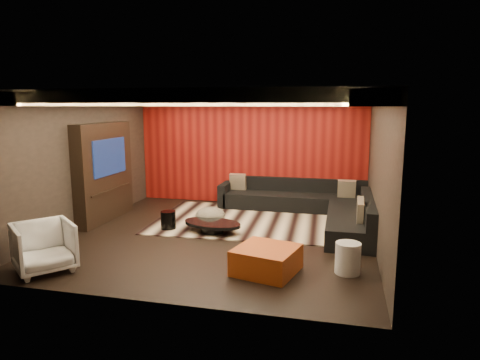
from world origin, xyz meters
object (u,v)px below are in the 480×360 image
(drum_stool, at_px, (168,220))
(orange_ottoman, at_px, (266,260))
(coffee_table, at_px, (212,227))
(armchair, at_px, (44,247))
(sectional_sofa, at_px, (313,207))
(white_side_table, at_px, (348,258))

(drum_stool, height_order, orange_ottoman, orange_ottoman)
(coffee_table, relative_size, armchair, 1.44)
(coffee_table, height_order, sectional_sofa, sectional_sofa)
(coffee_table, height_order, drum_stool, drum_stool)
(white_side_table, distance_m, armchair, 4.77)
(white_side_table, distance_m, orange_ottoman, 1.27)
(coffee_table, distance_m, armchair, 3.25)
(coffee_table, distance_m, orange_ottoman, 2.30)
(armchair, height_order, sectional_sofa, armchair)
(coffee_table, xyz_separation_m, white_side_table, (2.68, -1.54, 0.12))
(coffee_table, relative_size, white_side_table, 2.54)
(white_side_table, xyz_separation_m, sectional_sofa, (-0.77, 3.23, 0.02))
(white_side_table, height_order, sectional_sofa, sectional_sofa)
(coffee_table, relative_size, drum_stool, 3.32)
(white_side_table, relative_size, orange_ottoman, 0.55)
(drum_stool, relative_size, armchair, 0.43)
(sectional_sofa, bearing_deg, coffee_table, -138.59)
(coffee_table, height_order, armchair, armchair)
(orange_ottoman, bearing_deg, coffee_table, 128.80)
(drum_stool, relative_size, white_side_table, 0.76)
(drum_stool, height_order, white_side_table, white_side_table)
(drum_stool, bearing_deg, coffee_table, -1.04)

